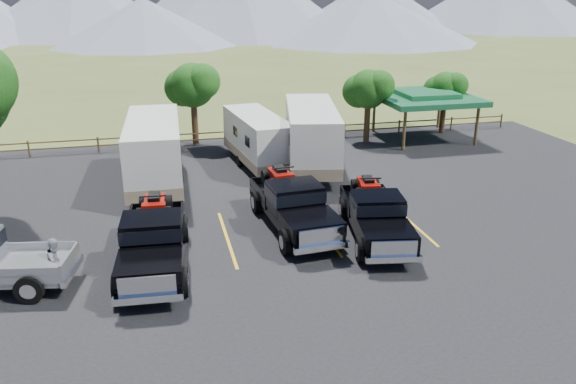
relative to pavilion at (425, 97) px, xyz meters
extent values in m
plane|color=#445524|center=(-13.00, -17.00, -2.79)|extent=(320.00, 320.00, 0.00)
cube|color=black|center=(-13.00, -14.00, -2.77)|extent=(44.00, 34.00, 0.04)
cube|color=gold|center=(-19.00, -13.00, -2.74)|extent=(0.12, 5.50, 0.01)
cube|color=gold|center=(-15.00, -13.00, -2.74)|extent=(0.12, 5.50, 0.01)
cube|color=gold|center=(-11.00, -13.00, -2.74)|extent=(0.12, 5.50, 0.01)
cube|color=gold|center=(-7.00, -13.00, -2.74)|extent=(0.12, 5.50, 0.01)
cylinder|color=#2E2212|center=(-4.00, 0.00, -1.39)|extent=(0.39, 0.39, 2.80)
sphere|color=#154B12|center=(-4.00, 0.00, 0.71)|extent=(2.52, 2.52, 2.52)
sphere|color=#154B12|center=(-3.46, -0.45, 0.98)|extent=(1.98, 1.98, 1.98)
sphere|color=#154B12|center=(-4.50, 0.40, 0.53)|extent=(2.16, 2.16, 2.16)
cylinder|color=#2E2212|center=(2.00, 1.00, -1.53)|extent=(0.38, 0.38, 2.52)
sphere|color=#154B12|center=(2.00, 1.00, 0.36)|extent=(2.24, 2.24, 2.24)
sphere|color=#154B12|center=(2.48, 0.60, 0.60)|extent=(1.76, 1.76, 1.76)
sphere|color=#154B12|center=(1.55, 1.35, 0.20)|extent=(1.92, 1.92, 1.92)
cylinder|color=#2E2212|center=(-15.00, 2.00, -1.25)|extent=(0.41, 0.41, 3.08)
sphere|color=#154B12|center=(-15.00, 2.00, 1.06)|extent=(2.80, 2.80, 2.80)
sphere|color=#154B12|center=(-14.40, 1.50, 1.36)|extent=(2.20, 2.20, 2.20)
sphere|color=#154B12|center=(-15.56, 2.44, 0.86)|extent=(2.40, 2.40, 2.40)
cylinder|color=brown|center=(-25.00, 1.50, -2.29)|extent=(0.12, 0.12, 1.00)
cylinder|color=brown|center=(-21.00, 1.50, -2.29)|extent=(0.12, 0.12, 1.00)
cylinder|color=brown|center=(-17.00, 1.50, -2.29)|extent=(0.12, 0.12, 1.00)
cylinder|color=brown|center=(-13.00, 1.50, -2.29)|extent=(0.12, 0.12, 1.00)
cylinder|color=brown|center=(-9.00, 1.50, -2.29)|extent=(0.12, 0.12, 1.00)
cylinder|color=brown|center=(-5.00, 1.50, -2.29)|extent=(0.12, 0.12, 1.00)
cylinder|color=brown|center=(-1.00, 1.50, -2.29)|extent=(0.12, 0.12, 1.00)
cylinder|color=brown|center=(3.00, 1.50, -2.29)|extent=(0.12, 0.12, 1.00)
cylinder|color=brown|center=(7.00, 1.50, -2.29)|extent=(0.12, 0.12, 1.00)
cube|color=brown|center=(-11.00, 1.50, -2.34)|extent=(36.00, 0.06, 0.08)
cube|color=brown|center=(-11.00, 1.50, -1.94)|extent=(36.00, 0.06, 0.08)
cylinder|color=brown|center=(-2.50, -2.50, -1.49)|extent=(0.20, 0.20, 2.60)
cylinder|color=brown|center=(-2.50, 2.50, -1.49)|extent=(0.20, 0.20, 2.60)
cylinder|color=brown|center=(2.50, -2.50, -1.49)|extent=(0.20, 0.20, 2.60)
cylinder|color=brown|center=(2.50, 2.50, -1.49)|extent=(0.20, 0.20, 2.60)
cube|color=#1B5E38|center=(0.00, 0.00, -0.04)|extent=(6.20, 6.20, 0.35)
cube|color=#1B5E38|center=(0.00, 0.00, 0.26)|extent=(3.50, 3.50, 0.35)
cone|color=gray|center=(-31.00, 95.00, 4.21)|extent=(44.00, 44.00, 14.00)
cone|color=gray|center=(35.00, 97.00, 3.21)|extent=(40.00, 40.00, 12.00)
cone|color=gray|center=(-18.00, 70.00, 1.21)|extent=(32.00, 32.00, 8.00)
cone|color=gray|center=(22.00, 67.00, 1.71)|extent=(40.00, 40.00, 9.00)
cube|color=black|center=(-17.88, -14.89, -2.06)|extent=(2.45, 6.38, 0.39)
cube|color=black|center=(-18.03, -16.99, -1.65)|extent=(2.24, 2.12, 0.55)
cube|color=black|center=(-17.89, -15.02, -1.27)|extent=(2.18, 1.85, 1.10)
cube|color=black|center=(-17.89, -15.02, -1.10)|extent=(2.23, 1.92, 0.49)
cube|color=black|center=(-17.74, -12.92, -1.75)|extent=(2.29, 2.77, 0.60)
cube|color=silver|center=(-18.11, -18.10, -1.71)|extent=(1.76, 0.21, 0.60)
cube|color=silver|center=(-18.11, -18.17, -2.12)|extent=(2.16, 0.35, 0.24)
cube|color=silver|center=(-17.65, -11.60, -2.12)|extent=(2.16, 0.33, 0.24)
cylinder|color=black|center=(-19.06, -16.98, -2.25)|extent=(0.40, 1.01, 0.99)
cylinder|color=black|center=(-17.01, -17.13, -2.25)|extent=(0.40, 1.01, 0.99)
cylinder|color=black|center=(-18.76, -12.65, -2.25)|extent=(0.40, 1.01, 0.99)
cylinder|color=black|center=(-16.70, -12.79, -2.25)|extent=(0.40, 1.01, 0.99)
cube|color=maroon|center=(-17.74, -12.92, -1.01)|extent=(0.87, 1.48, 0.38)
cube|color=black|center=(-17.74, -12.92, -0.74)|extent=(0.50, 0.85, 0.20)
cube|color=maroon|center=(-17.79, -13.52, -0.90)|extent=(0.90, 0.44, 0.24)
cylinder|color=black|center=(-17.78, -13.41, -0.52)|extent=(0.99, 0.14, 0.07)
cylinder|color=black|center=(-18.28, -13.48, -1.23)|extent=(0.33, 0.63, 0.61)
cylinder|color=black|center=(-17.29, -13.55, -1.23)|extent=(0.33, 0.63, 0.61)
cylinder|color=black|center=(-18.19, -12.28, -1.23)|extent=(0.33, 0.63, 0.61)
cylinder|color=black|center=(-17.21, -12.35, -1.23)|extent=(0.33, 0.63, 0.61)
cube|color=black|center=(-12.12, -12.66, -2.05)|extent=(2.49, 6.43, 0.40)
cube|color=black|center=(-11.96, -14.78, -1.64)|extent=(2.26, 2.14, 0.55)
cube|color=black|center=(-12.11, -12.79, -1.26)|extent=(2.20, 1.87, 1.11)
cube|color=black|center=(-12.11, -12.79, -1.09)|extent=(2.25, 1.94, 0.50)
cube|color=black|center=(-12.27, -10.68, -1.75)|extent=(2.31, 2.80, 0.61)
cube|color=silver|center=(-11.88, -15.90, -1.70)|extent=(1.77, 0.22, 0.61)
cube|color=silver|center=(-11.87, -15.97, -2.12)|extent=(2.17, 0.36, 0.24)
cube|color=silver|center=(-12.36, -9.36, -2.12)|extent=(2.17, 0.34, 0.24)
cylinder|color=black|center=(-12.99, -14.92, -2.25)|extent=(0.40, 1.02, 0.99)
cylinder|color=black|center=(-10.92, -14.77, -2.25)|extent=(0.40, 1.02, 0.99)
cylinder|color=black|center=(-13.32, -10.56, -2.25)|extent=(0.40, 1.02, 0.99)
cylinder|color=black|center=(-11.24, -10.40, -2.25)|extent=(0.40, 1.02, 0.99)
cube|color=maroon|center=(-12.27, -10.68, -1.00)|extent=(0.88, 1.49, 0.39)
cube|color=black|center=(-12.27, -10.68, -0.73)|extent=(0.50, 0.86, 0.20)
cube|color=maroon|center=(-12.22, -11.28, -0.89)|extent=(0.91, 0.45, 0.24)
cylinder|color=black|center=(-12.23, -11.17, -0.50)|extent=(1.00, 0.14, 0.07)
cylinder|color=black|center=(-12.72, -11.32, -1.22)|extent=(0.33, 0.64, 0.62)
cylinder|color=black|center=(-11.72, -11.25, -1.22)|extent=(0.33, 0.64, 0.62)
cylinder|color=black|center=(-12.81, -10.11, -1.22)|extent=(0.33, 0.64, 0.62)
cylinder|color=black|center=(-11.81, -10.03, -1.22)|extent=(0.33, 0.64, 0.62)
cube|color=black|center=(-9.13, -14.36, -2.10)|extent=(2.87, 6.10, 0.37)
cube|color=black|center=(-9.47, -16.30, -1.72)|extent=(2.26, 2.16, 0.51)
cube|color=black|center=(-9.15, -14.48, -1.36)|extent=(2.18, 1.91, 1.03)
cube|color=black|center=(-9.15, -14.48, -1.20)|extent=(2.23, 1.98, 0.46)
cube|color=black|center=(-8.81, -12.53, -1.82)|extent=(2.37, 2.77, 0.57)
cube|color=silver|center=(-9.65, -17.34, -1.77)|extent=(1.64, 0.36, 0.57)
cube|color=silver|center=(-9.66, -17.40, -2.16)|extent=(2.02, 0.53, 0.23)
cube|color=silver|center=(-8.60, -11.32, -2.16)|extent=(2.01, 0.51, 0.23)
cylinder|color=black|center=(-10.43, -16.20, -2.28)|extent=(0.46, 0.96, 0.93)
cylinder|color=black|center=(-8.53, -16.53, -2.28)|extent=(0.46, 0.96, 0.93)
cylinder|color=black|center=(-9.74, -12.19, -2.28)|extent=(0.46, 0.96, 0.93)
cylinder|color=black|center=(-7.83, -12.52, -2.28)|extent=(0.46, 0.96, 0.93)
cube|color=maroon|center=(-8.81, -12.53, -1.12)|extent=(0.94, 1.44, 0.36)
cube|color=black|center=(-8.81, -12.53, -0.87)|extent=(0.54, 0.83, 0.19)
cube|color=maroon|center=(-8.91, -13.09, -1.02)|extent=(0.87, 0.50, 0.23)
cylinder|color=black|center=(-8.89, -12.99, -0.66)|extent=(0.92, 0.22, 0.06)
cylinder|color=black|center=(-9.37, -13.01, -1.33)|extent=(0.36, 0.61, 0.58)
cylinder|color=black|center=(-8.46, -13.17, -1.33)|extent=(0.36, 0.61, 0.58)
cylinder|color=black|center=(-9.17, -11.90, -1.33)|extent=(0.36, 0.61, 0.58)
cylinder|color=black|center=(-8.26, -12.05, -1.33)|extent=(0.36, 0.61, 0.58)
cube|color=silver|center=(-17.63, -5.88, -0.73)|extent=(2.82, 8.04, 2.86)
cube|color=gray|center=(-17.63, -5.88, -1.85)|extent=(2.84, 8.08, 0.64)
cube|color=black|center=(-18.99, -7.82, -0.45)|extent=(0.05, 0.95, 0.64)
cube|color=black|center=(-16.42, -7.91, -0.45)|extent=(0.05, 0.95, 0.64)
cylinder|color=black|center=(-18.82, -5.52, -2.38)|extent=(0.29, 0.75, 0.74)
cylinder|color=black|center=(-16.43, -5.60, -2.38)|extent=(0.29, 0.75, 0.74)
cube|color=black|center=(-17.80, -10.81, -2.22)|extent=(0.19, 1.91, 0.11)
cube|color=silver|center=(-11.96, -3.64, -1.03)|extent=(2.97, 6.99, 2.44)
cube|color=gray|center=(-11.96, -3.64, -1.98)|extent=(3.00, 7.03, 0.54)
cube|color=black|center=(-12.84, -5.45, -0.79)|extent=(0.12, 0.81, 0.54)
cube|color=black|center=(-10.67, -5.19, -0.79)|extent=(0.12, 0.81, 0.54)
cylinder|color=black|center=(-13.00, -3.49, -2.43)|extent=(0.30, 0.66, 0.63)
cylinder|color=black|center=(-10.98, -3.24, -2.43)|extent=(0.30, 0.66, 0.63)
cube|color=black|center=(-11.45, -7.81, -2.30)|extent=(0.30, 1.63, 0.09)
cube|color=silver|center=(-9.15, -4.81, -0.70)|extent=(4.16, 8.43, 2.91)
cube|color=gray|center=(-9.15, -4.81, -1.83)|extent=(4.20, 8.47, 0.65)
cube|color=black|center=(-10.83, -6.52, -0.41)|extent=(0.22, 0.95, 0.65)
cube|color=black|center=(-8.28, -7.05, -0.41)|extent=(0.22, 0.95, 0.65)
cylinder|color=black|center=(-10.27, -4.24, -2.37)|extent=(0.42, 0.79, 0.75)
cylinder|color=black|center=(-7.89, -4.73, -2.37)|extent=(0.42, 0.79, 0.75)
cube|color=black|center=(-10.16, -9.71, -2.21)|extent=(0.52, 1.92, 0.11)
cube|color=#95979D|center=(-21.85, -15.41, -1.80)|extent=(2.85, 2.44, 0.58)
cube|color=silver|center=(-20.61, -15.64, -2.15)|extent=(0.54, 2.06, 0.23)
cylinder|color=black|center=(-21.48, -14.48, -2.27)|extent=(0.99, 0.48, 0.95)
cylinder|color=black|center=(-21.84, -16.42, -2.27)|extent=(0.99, 0.48, 0.95)
imported|color=silver|center=(-18.46, -14.90, -1.92)|extent=(0.69, 0.56, 1.65)
imported|color=gray|center=(-21.14, -15.22, -1.93)|extent=(0.97, 1.01, 1.64)
camera|label=1|loc=(-17.46, -33.79, 6.89)|focal=35.00mm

